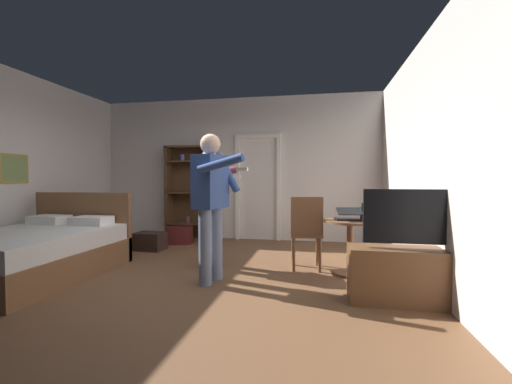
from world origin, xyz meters
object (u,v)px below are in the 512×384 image
(side_table, at_px, (350,238))
(laptop, at_px, (349,216))
(bookshelf, at_px, (192,189))
(wooden_chair, at_px, (306,230))
(suitcase_small, at_px, (180,235))
(bed, at_px, (34,252))
(suitcase_dark, at_px, (150,241))
(bottle_on_table, at_px, (363,213))
(tv_flatscreen, at_px, (411,270))
(person_striped_shirt, at_px, (210,200))
(person_blue_shirt, at_px, (212,196))

(side_table, relative_size, laptop, 1.89)
(bookshelf, relative_size, wooden_chair, 1.92)
(suitcase_small, bearing_deg, bookshelf, 75.96)
(bed, xyz_separation_m, suitcase_small, (0.94, 2.31, -0.14))
(suitcase_dark, bearing_deg, bookshelf, 79.51)
(laptop, bearing_deg, side_table, 61.12)
(bed, bearing_deg, side_table, 11.40)
(bed, bearing_deg, bottle_on_table, 9.93)
(bed, height_order, suitcase_small, bed)
(bed, xyz_separation_m, laptop, (3.90, 0.75, 0.45))
(wooden_chair, bearing_deg, tv_flatscreen, -44.30)
(tv_flatscreen, xyz_separation_m, bottle_on_table, (-0.35, 0.83, 0.47))
(bottle_on_table, relative_size, suitcase_small, 0.49)
(laptop, distance_m, suitcase_dark, 3.42)
(bookshelf, relative_size, tv_flatscreen, 1.62)
(bed, bearing_deg, suitcase_dark, 68.44)
(wooden_chair, xyz_separation_m, suitcase_dark, (-2.70, 0.79, -0.39))
(tv_flatscreen, distance_m, side_table, 1.04)
(laptop, distance_m, bottle_on_table, 0.17)
(tv_flatscreen, relative_size, suitcase_small, 2.56)
(bed, relative_size, bottle_on_table, 8.95)
(laptop, bearing_deg, person_striped_shirt, 176.38)
(side_table, distance_m, laptop, 0.28)
(side_table, bearing_deg, wooden_chair, 168.64)
(wooden_chair, bearing_deg, person_blue_shirt, -145.76)
(bed, distance_m, suitcase_small, 2.50)
(bookshelf, relative_size, laptop, 5.14)
(side_table, distance_m, person_blue_shirt, 1.83)
(tv_flatscreen, bearing_deg, bed, 178.48)
(bed, distance_m, wooden_chair, 3.50)
(tv_flatscreen, bearing_deg, laptop, 120.71)
(laptop, xyz_separation_m, person_blue_shirt, (-1.61, -0.58, 0.27))
(wooden_chair, xyz_separation_m, person_striped_shirt, (-1.33, -0.04, 0.39))
(bottle_on_table, xyz_separation_m, suitcase_small, (-3.12, 1.60, -0.64))
(bookshelf, height_order, side_table, bookshelf)
(person_blue_shirt, bearing_deg, person_striped_shirt, 109.68)
(tv_flatscreen, distance_m, laptop, 1.09)
(bottle_on_table, bearing_deg, bookshelf, 145.14)
(side_table, distance_m, suitcase_small, 3.36)
(bottle_on_table, height_order, person_striped_shirt, person_striped_shirt)
(wooden_chair, xyz_separation_m, person_blue_shirt, (-1.08, -0.73, 0.48))
(laptop, distance_m, suitcase_small, 3.40)
(person_blue_shirt, relative_size, suitcase_dark, 3.52)
(bottle_on_table, distance_m, suitcase_dark, 3.59)
(wooden_chair, relative_size, person_blue_shirt, 0.57)
(side_table, height_order, person_blue_shirt, person_blue_shirt)
(bottle_on_table, relative_size, suitcase_dark, 0.46)
(tv_flatscreen, height_order, side_table, tv_flatscreen)
(tv_flatscreen, distance_m, wooden_chair, 1.48)
(bed, distance_m, suitcase_dark, 1.83)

